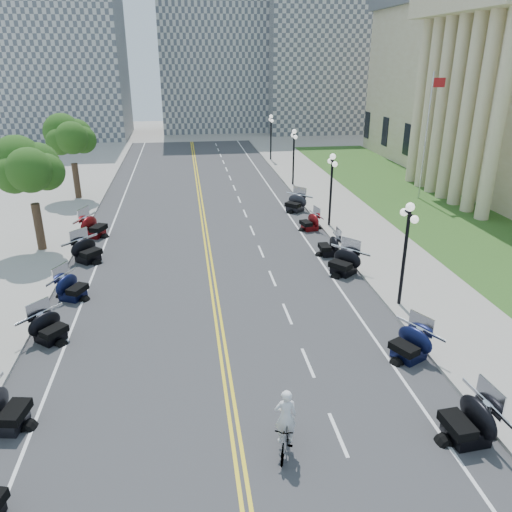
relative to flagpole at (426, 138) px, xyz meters
name	(u,v)px	position (x,y,z in m)	size (l,w,h in m)	color
ground	(226,370)	(-18.00, -22.00, -5.00)	(160.00, 160.00, 0.00)	gray
road	(210,267)	(-18.00, -12.00, -5.00)	(16.00, 90.00, 0.01)	#333335
centerline_yellow_a	(208,267)	(-18.12, -12.00, -4.99)	(0.12, 90.00, 0.00)	yellow
centerline_yellow_b	(213,267)	(-17.88, -12.00, -4.99)	(0.12, 90.00, 0.00)	yellow
edge_line_north	(321,261)	(-11.60, -12.00, -4.99)	(0.12, 90.00, 0.00)	white
edge_line_south	(93,274)	(-24.40, -12.00, -4.99)	(0.12, 90.00, 0.00)	white
lane_dash_5	(338,434)	(-14.80, -26.00, -4.99)	(0.12, 2.00, 0.00)	white
lane_dash_6	(308,362)	(-14.80, -22.00, -4.99)	(0.12, 2.00, 0.00)	white
lane_dash_7	(287,314)	(-14.80, -18.00, -4.99)	(0.12, 2.00, 0.00)	white
lane_dash_8	(272,278)	(-14.80, -14.00, -4.99)	(0.12, 2.00, 0.00)	white
lane_dash_9	(261,251)	(-14.80, -10.00, -4.99)	(0.12, 2.00, 0.00)	white
lane_dash_10	(252,230)	(-14.80, -6.00, -4.99)	(0.12, 2.00, 0.00)	white
lane_dash_11	(245,213)	(-14.80, -2.00, -4.99)	(0.12, 2.00, 0.00)	white
lane_dash_12	(239,199)	(-14.80, 2.00, -4.99)	(0.12, 2.00, 0.00)	white
lane_dash_13	(234,188)	(-14.80, 6.00, -4.99)	(0.12, 2.00, 0.00)	white
lane_dash_14	(230,178)	(-14.80, 10.00, -4.99)	(0.12, 2.00, 0.00)	white
lane_dash_15	(227,169)	(-14.80, 14.00, -4.99)	(0.12, 2.00, 0.00)	white
lane_dash_16	(223,162)	(-14.80, 18.00, -4.99)	(0.12, 2.00, 0.00)	white
lane_dash_17	(221,155)	(-14.80, 22.00, -4.99)	(0.12, 2.00, 0.00)	white
lane_dash_18	(218,150)	(-14.80, 26.00, -4.99)	(0.12, 2.00, 0.00)	white
lane_dash_19	(216,145)	(-14.80, 30.00, -4.99)	(0.12, 2.00, 0.00)	white
sidewalk_north	(388,256)	(-7.50, -12.00, -4.92)	(5.00, 90.00, 0.15)	#9E9991
sidewalk_south	(14,277)	(-28.50, -12.00, -4.92)	(5.00, 90.00, 0.15)	#9E9991
lawn	(435,213)	(-0.50, -4.00, -4.95)	(9.00, 60.00, 0.10)	#356023
distant_block_a	(55,41)	(-36.00, 40.00, 8.00)	(18.00, 14.00, 26.00)	gray
distant_block_b	(211,29)	(-14.00, 46.00, 10.00)	(16.00, 12.00, 30.00)	gray
distant_block_c	(329,57)	(4.00, 43.00, 6.00)	(20.00, 14.00, 22.00)	gray
street_lamp_2	(404,256)	(-9.40, -18.00, -2.40)	(0.50, 1.20, 4.90)	black
street_lamp_3	(331,191)	(-9.40, -6.00, -2.40)	(0.50, 1.20, 4.90)	black
street_lamp_4	(294,158)	(-9.40, 6.00, -2.40)	(0.50, 1.20, 4.90)	black
street_lamp_5	(271,138)	(-9.40, 18.00, -2.40)	(0.50, 1.20, 4.90)	black
flagpole	(426,138)	(0.00, 0.00, 0.00)	(1.10, 0.20, 10.00)	silver
tree_3	(30,174)	(-28.00, -8.00, -0.25)	(4.80, 4.80, 9.20)	#235619
tree_4	(71,142)	(-28.00, 4.00, -0.25)	(4.80, 4.80, 9.20)	#235619
motorcycle_n_4	(468,419)	(-10.96, -26.74, -4.24)	(2.18, 2.18, 1.53)	black
motorcycle_n_5	(410,342)	(-10.81, -22.23, -4.29)	(2.02, 2.02, 1.41)	black
motorcycle_n_7	(344,261)	(-10.85, -13.90, -4.25)	(2.15, 2.15, 1.50)	black
motorcycle_n_8	(330,245)	(-10.86, -11.14, -4.35)	(1.86, 1.86, 1.30)	black
motorcycle_n_9	(310,221)	(-10.89, -6.41, -4.37)	(1.81, 1.81, 1.27)	#590A0C
motorcycle_n_10	(295,202)	(-10.92, -1.92, -4.28)	(2.06, 2.06, 1.44)	black
motorcycle_s_5	(4,408)	(-25.20, -24.15, -4.26)	(2.10, 2.10, 1.47)	black
motorcycle_s_6	(49,326)	(-25.06, -18.85, -4.32)	(1.93, 1.93, 1.35)	black
motorcycle_s_7	(72,286)	(-24.89, -14.94, -4.32)	(1.94, 1.94, 1.36)	black
motorcycle_s_8	(87,249)	(-24.96, -10.09, -4.26)	(2.13, 2.13, 1.49)	black
motorcycle_s_9	(93,225)	(-25.27, -5.72, -4.23)	(2.21, 2.21, 1.55)	#590A0C
bicycle	(285,436)	(-16.60, -26.43, -4.45)	(0.52, 1.84, 1.11)	#A51414
cyclist_rider	(286,395)	(-16.60, -26.43, -2.98)	(0.67, 0.44, 1.83)	white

